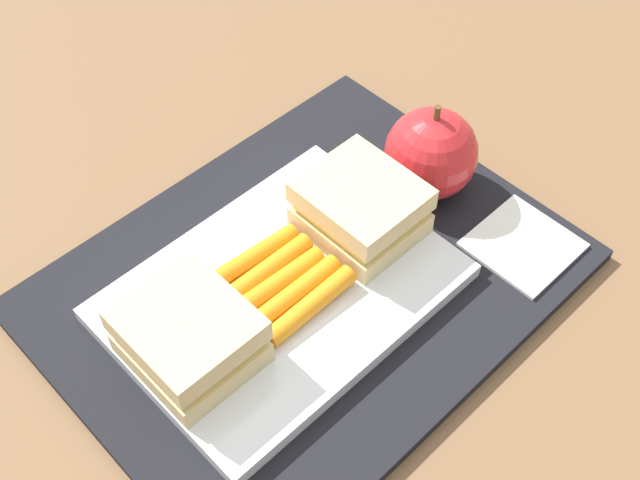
# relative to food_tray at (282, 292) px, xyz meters

# --- Properties ---
(ground_plane) EXTENTS (2.40, 2.40, 0.00)m
(ground_plane) POSITION_rel_food_tray_xyz_m (0.03, 0.00, -0.02)
(ground_plane) COLOR brown
(lunchbag_mat) EXTENTS (0.36, 0.28, 0.01)m
(lunchbag_mat) POSITION_rel_food_tray_xyz_m (0.03, 0.00, -0.01)
(lunchbag_mat) COLOR black
(lunchbag_mat) RESTS_ON ground_plane
(food_tray) EXTENTS (0.23, 0.17, 0.01)m
(food_tray) POSITION_rel_food_tray_xyz_m (0.00, 0.00, 0.00)
(food_tray) COLOR white
(food_tray) RESTS_ON lunchbag_mat
(sandwich_half_left) EXTENTS (0.07, 0.08, 0.04)m
(sandwich_half_left) POSITION_rel_food_tray_xyz_m (-0.08, 0.00, 0.03)
(sandwich_half_left) COLOR #DBC189
(sandwich_half_left) RESTS_ON food_tray
(sandwich_half_right) EXTENTS (0.07, 0.08, 0.04)m
(sandwich_half_right) POSITION_rel_food_tray_xyz_m (0.08, 0.00, 0.03)
(sandwich_half_right) COLOR #DBC189
(sandwich_half_right) RESTS_ON food_tray
(carrot_sticks_bundle) EXTENTS (0.08, 0.07, 0.02)m
(carrot_sticks_bundle) POSITION_rel_food_tray_xyz_m (0.00, -0.00, 0.01)
(carrot_sticks_bundle) COLOR orange
(carrot_sticks_bundle) RESTS_ON food_tray
(apple) EXTENTS (0.07, 0.07, 0.08)m
(apple) POSITION_rel_food_tray_xyz_m (0.15, -0.00, 0.03)
(apple) COLOR red
(apple) RESTS_ON lunchbag_mat
(paper_napkin) EXTENTS (0.07, 0.07, 0.00)m
(paper_napkin) POSITION_rel_food_tray_xyz_m (0.16, -0.09, -0.00)
(paper_napkin) COLOR white
(paper_napkin) RESTS_ON lunchbag_mat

